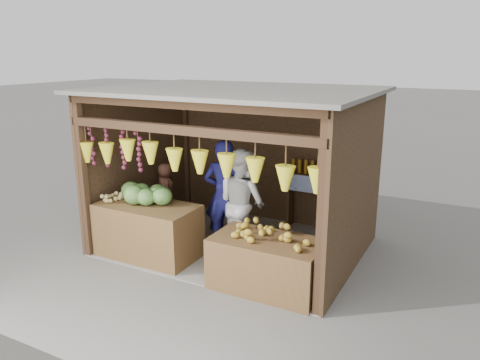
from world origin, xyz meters
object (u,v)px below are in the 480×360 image
(counter_right, at_px, (267,264))
(vendor_seated, at_px, (165,189))
(man_standing, at_px, (224,195))
(counter_left, at_px, (148,231))
(woman_standing, at_px, (242,203))

(counter_right, height_order, vendor_seated, vendor_seated)
(man_standing, xyz_separation_m, vendor_seated, (-1.44, 0.32, -0.16))
(counter_right, xyz_separation_m, man_standing, (-1.21, 0.93, 0.57))
(counter_left, xyz_separation_m, woman_standing, (1.29, 0.79, 0.44))
(counter_right, bearing_deg, counter_left, 177.77)
(counter_left, distance_m, vendor_seated, 1.32)
(man_standing, relative_size, vendor_seated, 1.94)
(woman_standing, bearing_deg, counter_right, 157.52)
(counter_left, xyz_separation_m, counter_right, (2.14, -0.08, -0.07))
(man_standing, xyz_separation_m, woman_standing, (0.36, -0.06, -0.05))
(counter_left, relative_size, counter_right, 1.05)
(man_standing, relative_size, woman_standing, 1.06)
(counter_right, relative_size, woman_standing, 0.87)
(counter_left, bearing_deg, woman_standing, 31.56)
(counter_left, bearing_deg, man_standing, 42.56)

